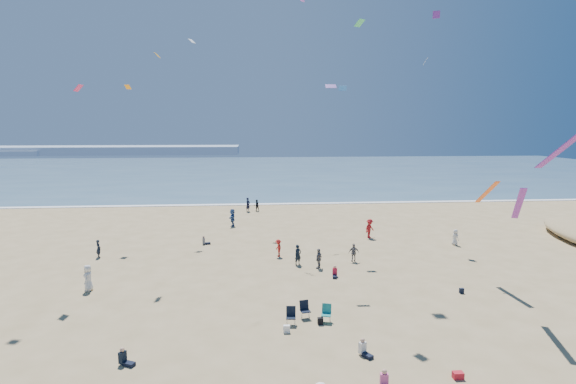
{
  "coord_description": "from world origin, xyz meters",
  "views": [
    {
      "loc": [
        -0.16,
        -17.65,
        10.83
      ],
      "look_at": [
        2.0,
        8.0,
        7.11
      ],
      "focal_mm": 28.0,
      "sensor_mm": 36.0,
      "label": 1
    }
  ],
  "objects": [
    {
      "name": "surf_line",
      "position": [
        0.0,
        45.0,
        0.04
      ],
      "size": [
        220.0,
        1.2,
        0.08
      ],
      "primitive_type": "cube",
      "color": "white",
      "rests_on": "ground"
    },
    {
      "name": "white_tote",
      "position": [
        1.66,
        4.85,
        0.2
      ],
      "size": [
        0.35,
        0.2,
        0.4
      ],
      "primitive_type": "cube",
      "color": "white",
      "rests_on": "ground"
    },
    {
      "name": "cooler",
      "position": [
        8.73,
        -0.18,
        0.15
      ],
      "size": [
        0.45,
        0.3,
        0.3
      ],
      "primitive_type": "cube",
      "color": "red",
      "rests_on": "ground"
    },
    {
      "name": "ocean",
      "position": [
        0.0,
        95.0,
        0.03
      ],
      "size": [
        220.0,
        100.0,
        0.06
      ],
      "primitive_type": "cube",
      "color": "#476B84",
      "rests_on": "ground"
    },
    {
      "name": "kites_aloft",
      "position": [
        8.6,
        12.33,
        14.1
      ],
      "size": [
        37.54,
        39.56,
        29.17
      ],
      "color": "white",
      "rests_on": "ground"
    },
    {
      "name": "standing_flyers",
      "position": [
        4.11,
        15.89,
        0.86
      ],
      "size": [
        32.27,
        45.55,
        1.92
      ],
      "color": "black",
      "rests_on": "ground"
    },
    {
      "name": "black_backpack",
      "position": [
        3.6,
        5.69,
        0.19
      ],
      "size": [
        0.3,
        0.22,
        0.38
      ],
      "primitive_type": "cube",
      "color": "black",
      "rests_on": "ground"
    },
    {
      "name": "navy_bag",
      "position": [
        13.6,
        9.56,
        0.17
      ],
      "size": [
        0.28,
        0.18,
        0.34
      ],
      "primitive_type": "cube",
      "color": "black",
      "rests_on": "ground"
    },
    {
      "name": "headland_far",
      "position": [
        -60.0,
        170.0,
        1.6
      ],
      "size": [
        110.0,
        20.0,
        3.2
      ],
      "primitive_type": "cube",
      "color": "#7A8EA8",
      "rests_on": "ground"
    },
    {
      "name": "seated_group",
      "position": [
        1.13,
        8.21,
        0.42
      ],
      "size": [
        12.91,
        24.9,
        0.84
      ],
      "color": "silver",
      "rests_on": "ground"
    },
    {
      "name": "chair_cluster",
      "position": [
        2.94,
        6.06,
        0.5
      ],
      "size": [
        2.69,
        1.48,
        1.0
      ],
      "color": "black",
      "rests_on": "ground"
    }
  ]
}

